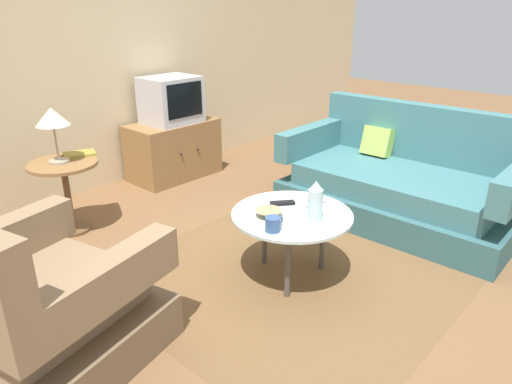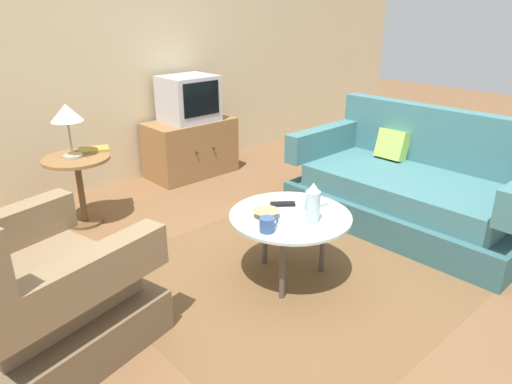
{
  "view_description": "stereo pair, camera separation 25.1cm",
  "coord_description": "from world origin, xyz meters",
  "px_view_note": "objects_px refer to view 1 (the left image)",
  "views": [
    {
      "loc": [
        -2.15,
        -1.69,
        1.68
      ],
      "look_at": [
        -0.08,
        0.2,
        0.55
      ],
      "focal_mm": 32.75,
      "sensor_mm": 36.0,
      "label": 1
    },
    {
      "loc": [
        -1.97,
        -1.86,
        1.68
      ],
      "look_at": [
        -0.08,
        0.2,
        0.55
      ],
      "focal_mm": 32.75,
      "sensor_mm": 36.0,
      "label": 2
    }
  ],
  "objects_px": {
    "armchair": "(38,311)",
    "tv_stand": "(174,150)",
    "couch": "(401,184)",
    "tv_remote_dark": "(282,203)",
    "coffee_table": "(292,219)",
    "bowl": "(269,213)",
    "book": "(80,154)",
    "table_lamp": "(52,119)",
    "vase": "(315,201)",
    "tv_remote_silver": "(316,203)",
    "side_table": "(66,182)",
    "television": "(171,100)",
    "mug": "(273,224)"
  },
  "relations": [
    {
      "from": "coffee_table",
      "to": "book",
      "type": "relative_size",
      "value": 2.77
    },
    {
      "from": "couch",
      "to": "tv_remote_silver",
      "type": "xyz_separation_m",
      "value": [
        -1.14,
        0.06,
        0.17
      ]
    },
    {
      "from": "tv_remote_dark",
      "to": "bowl",
      "type": "bearing_deg",
      "value": -126.22
    },
    {
      "from": "tv_stand",
      "to": "tv_remote_dark",
      "type": "height_order",
      "value": "tv_stand"
    },
    {
      "from": "vase",
      "to": "bowl",
      "type": "relative_size",
      "value": 1.48
    },
    {
      "from": "armchair",
      "to": "tv_remote_silver",
      "type": "xyz_separation_m",
      "value": [
        1.66,
        -0.43,
        0.16
      ]
    },
    {
      "from": "coffee_table",
      "to": "table_lamp",
      "type": "height_order",
      "value": "table_lamp"
    },
    {
      "from": "television",
      "to": "mug",
      "type": "height_order",
      "value": "television"
    },
    {
      "from": "mug",
      "to": "side_table",
      "type": "bearing_deg",
      "value": 101.95
    },
    {
      "from": "tv_stand",
      "to": "vase",
      "type": "height_order",
      "value": "vase"
    },
    {
      "from": "side_table",
      "to": "television",
      "type": "bearing_deg",
      "value": 15.76
    },
    {
      "from": "side_table",
      "to": "armchair",
      "type": "bearing_deg",
      "value": -122.03
    },
    {
      "from": "vase",
      "to": "tv_remote_dark",
      "type": "bearing_deg",
      "value": 82.6
    },
    {
      "from": "television",
      "to": "table_lamp",
      "type": "distance_m",
      "value": 1.41
    },
    {
      "from": "vase",
      "to": "tv_remote_silver",
      "type": "distance_m",
      "value": 0.24
    },
    {
      "from": "side_table",
      "to": "tv_remote_silver",
      "type": "height_order",
      "value": "side_table"
    },
    {
      "from": "book",
      "to": "tv_stand",
      "type": "bearing_deg",
      "value": 36.34
    },
    {
      "from": "side_table",
      "to": "tv_remote_silver",
      "type": "xyz_separation_m",
      "value": [
        0.85,
        -1.74,
        0.05
      ]
    },
    {
      "from": "tv_stand",
      "to": "tv_remote_dark",
      "type": "bearing_deg",
      "value": -108.03
    },
    {
      "from": "table_lamp",
      "to": "bowl",
      "type": "height_order",
      "value": "table_lamp"
    },
    {
      "from": "armchair",
      "to": "tv_stand",
      "type": "relative_size",
      "value": 1.23
    },
    {
      "from": "bowl",
      "to": "tv_remote_silver",
      "type": "bearing_deg",
      "value": -17.7
    },
    {
      "from": "book",
      "to": "television",
      "type": "bearing_deg",
      "value": 35.78
    },
    {
      "from": "table_lamp",
      "to": "tv_remote_dark",
      "type": "height_order",
      "value": "table_lamp"
    },
    {
      "from": "tv_remote_dark",
      "to": "television",
      "type": "bearing_deg",
      "value": 110.53
    },
    {
      "from": "couch",
      "to": "tv_remote_dark",
      "type": "height_order",
      "value": "couch"
    },
    {
      "from": "tv_remote_dark",
      "to": "book",
      "type": "relative_size",
      "value": 0.57
    },
    {
      "from": "tv_remote_silver",
      "to": "tv_remote_dark",
      "type": "bearing_deg",
      "value": -40.72
    },
    {
      "from": "couch",
      "to": "tv_remote_silver",
      "type": "relative_size",
      "value": 10.64
    },
    {
      "from": "side_table",
      "to": "book",
      "type": "distance_m",
      "value": 0.26
    },
    {
      "from": "television",
      "to": "vase",
      "type": "distance_m",
      "value": 2.35
    },
    {
      "from": "armchair",
      "to": "table_lamp",
      "type": "xyz_separation_m",
      "value": [
        0.8,
        1.32,
        0.59
      ]
    },
    {
      "from": "vase",
      "to": "bowl",
      "type": "bearing_deg",
      "value": 125.9
    },
    {
      "from": "armchair",
      "to": "television",
      "type": "relative_size",
      "value": 2.13
    },
    {
      "from": "table_lamp",
      "to": "vase",
      "type": "bearing_deg",
      "value": -69.88
    },
    {
      "from": "armchair",
      "to": "couch",
      "type": "bearing_deg",
      "value": 66.97
    },
    {
      "from": "vase",
      "to": "bowl",
      "type": "xyz_separation_m",
      "value": [
        -0.17,
        0.23,
        -0.1
      ]
    },
    {
      "from": "tv_stand",
      "to": "tv_remote_silver",
      "type": "xyz_separation_m",
      "value": [
        -0.5,
        -2.13,
        0.18
      ]
    },
    {
      "from": "table_lamp",
      "to": "bowl",
      "type": "relative_size",
      "value": 2.49
    },
    {
      "from": "table_lamp",
      "to": "tv_remote_silver",
      "type": "xyz_separation_m",
      "value": [
        0.86,
        -1.75,
        -0.43
      ]
    },
    {
      "from": "table_lamp",
      "to": "vase",
      "type": "xyz_separation_m",
      "value": [
        0.69,
        -1.87,
        -0.32
      ]
    },
    {
      "from": "side_table",
      "to": "vase",
      "type": "height_order",
      "value": "vase"
    },
    {
      "from": "tv_stand",
      "to": "book",
      "type": "xyz_separation_m",
      "value": [
        -1.16,
        -0.32,
        0.29
      ]
    },
    {
      "from": "bowl",
      "to": "vase",
      "type": "bearing_deg",
      "value": -54.1
    },
    {
      "from": "couch",
      "to": "tv_remote_dark",
      "type": "relative_size",
      "value": 11.84
    },
    {
      "from": "coffee_table",
      "to": "tv_remote_dark",
      "type": "xyz_separation_m",
      "value": [
        0.07,
        0.13,
        0.05
      ]
    },
    {
      "from": "mug",
      "to": "book",
      "type": "height_order",
      "value": "book"
    },
    {
      "from": "bowl",
      "to": "book",
      "type": "height_order",
      "value": "book"
    },
    {
      "from": "armchair",
      "to": "bowl",
      "type": "height_order",
      "value": "armchair"
    },
    {
      "from": "side_table",
      "to": "vase",
      "type": "distance_m",
      "value": 1.98
    }
  ]
}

